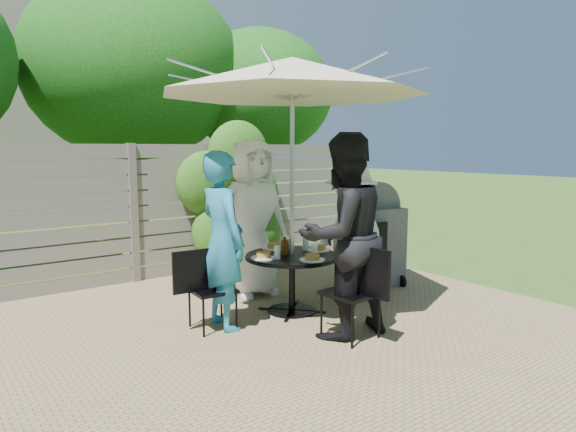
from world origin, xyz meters
TOP-DOWN VIEW (x-y plane):
  - backyard_envelope at (0.09, 10.29)m, footprint 60.00×60.00m
  - patio_table at (0.90, 0.74)m, footprint 1.03×1.03m
  - umbrella at (0.90, 0.74)m, footprint 2.90×2.90m
  - chair_back at (0.94, 1.70)m, footprint 0.50×0.73m
  - person_back at (0.93, 1.57)m, footprint 0.95×0.64m
  - chair_left at (-0.06, 0.77)m, footprint 0.61×0.43m
  - person_left at (0.07, 0.77)m, footprint 0.45×0.66m
  - chair_front at (0.86, -0.23)m, footprint 0.48×0.68m
  - person_front at (0.87, -0.09)m, footprint 0.97×0.77m
  - chair_right at (1.87, 0.70)m, footprint 0.67×0.49m
  - person_right at (1.73, 0.70)m, footprint 0.63×1.06m
  - plate_back at (0.91, 1.10)m, footprint 0.26×0.26m
  - plate_left at (0.54, 0.75)m, footprint 0.26×0.26m
  - plate_front at (0.89, 0.38)m, footprint 0.26×0.26m
  - plate_right at (1.26, 0.72)m, footprint 0.26×0.26m
  - glass_left at (0.64, 0.64)m, footprint 0.07×0.07m
  - glass_front at (1.00, 0.47)m, footprint 0.07×0.07m
  - glass_right at (1.16, 0.83)m, footprint 0.07×0.07m
  - syrup_jug at (0.84, 0.79)m, footprint 0.09×0.09m
  - coffee_cup at (1.01, 0.95)m, footprint 0.08×0.08m
  - bbq_grill at (2.43, 0.99)m, footprint 0.74×0.62m

SIDE VIEW (x-z plane):
  - chair_left at x=-0.06m, z-range -0.16..0.66m
  - chair_right at x=1.87m, z-range -0.18..0.72m
  - chair_front at x=0.86m, z-range -0.18..0.73m
  - chair_back at x=0.94m, z-range -0.20..0.79m
  - patio_table at x=0.90m, z-range 0.13..0.78m
  - bbq_grill at x=2.43m, z-range -0.06..1.30m
  - plate_back at x=0.91m, z-range 0.64..0.71m
  - plate_left at x=0.54m, z-range 0.64..0.71m
  - plate_front at x=0.89m, z-range 0.64..0.71m
  - plate_right at x=1.26m, z-range 0.64..0.71m
  - coffee_cup at x=1.01m, z-range 0.65..0.77m
  - glass_left at x=0.64m, z-range 0.65..0.79m
  - glass_front at x=1.00m, z-range 0.65..0.79m
  - glass_right at x=1.16m, z-range 0.65..0.79m
  - syrup_jug at x=0.84m, z-range 0.65..0.81m
  - person_right at x=1.73m, z-range 0.00..1.60m
  - person_left at x=0.07m, z-range 0.00..1.76m
  - person_back at x=0.93m, z-range 0.00..1.90m
  - person_front at x=0.87m, z-range 0.00..1.93m
  - umbrella at x=0.90m, z-range 1.16..3.87m
  - backyard_envelope at x=0.09m, z-range 0.11..5.11m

